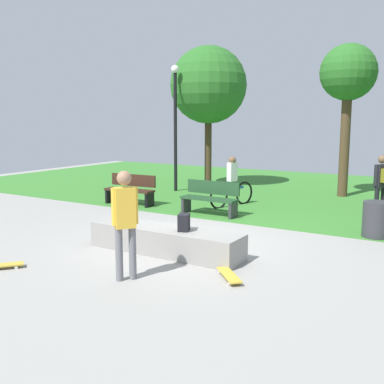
# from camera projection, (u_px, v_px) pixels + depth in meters

# --- Properties ---
(ground_plane) EXTENTS (28.00, 28.00, 0.00)m
(ground_plane) POSITION_uv_depth(u_px,v_px,m) (187.00, 243.00, 9.69)
(ground_plane) COLOR gray
(grass_lawn) EXTENTS (26.60, 11.82, 0.01)m
(grass_lawn) POSITION_uv_depth(u_px,v_px,m) (306.00, 192.00, 16.52)
(grass_lawn) COLOR #387A2D
(grass_lawn) RESTS_ON ground_plane
(concrete_ledge) EXTENTS (3.18, 0.76, 0.50)m
(concrete_ledge) POSITION_uv_depth(u_px,v_px,m) (165.00, 240.00, 8.93)
(concrete_ledge) COLOR gray
(concrete_ledge) RESTS_ON ground_plane
(backpack_on_ledge) EXTENTS (0.29, 0.34, 0.32)m
(backpack_on_ledge) POSITION_uv_depth(u_px,v_px,m) (184.00, 222.00, 8.64)
(backpack_on_ledge) COLOR black
(backpack_on_ledge) RESTS_ON concrete_ledge
(skater_performing_trick) EXTENTS (0.35, 0.38, 1.78)m
(skater_performing_trick) POSITION_uv_depth(u_px,v_px,m) (125.00, 216.00, 7.30)
(skater_performing_trick) COLOR slate
(skater_performing_trick) RESTS_ON ground_plane
(skateboard_spare) EXTENTS (0.70, 0.72, 0.08)m
(skateboard_spare) POSITION_uv_depth(u_px,v_px,m) (229.00, 275.00, 7.49)
(skateboard_spare) COLOR gold
(skateboard_spare) RESTS_ON ground_plane
(park_bench_near_path) EXTENTS (1.62, 0.54, 0.91)m
(park_bench_near_path) POSITION_uv_depth(u_px,v_px,m) (131.00, 189.00, 13.99)
(park_bench_near_path) COLOR #331E14
(park_bench_near_path) RESTS_ON ground_plane
(park_bench_by_oak) EXTENTS (1.61, 0.49, 0.91)m
(park_bench_by_oak) POSITION_uv_depth(u_px,v_px,m) (210.00, 197.00, 12.46)
(park_bench_by_oak) COLOR #1E4223
(park_bench_by_oak) RESTS_ON ground_plane
(tree_tall_oak) EXTENTS (1.83, 1.83, 5.00)m
(tree_tall_oak) POSITION_uv_depth(u_px,v_px,m) (348.00, 76.00, 14.92)
(tree_tall_oak) COLOR #4C3823
(tree_tall_oak) RESTS_ON grass_lawn
(tree_leaning_ash) EXTENTS (2.88, 2.88, 5.29)m
(tree_leaning_ash) POSITION_uv_depth(u_px,v_px,m) (208.00, 85.00, 17.20)
(tree_leaning_ash) COLOR #42301E
(tree_leaning_ash) RESTS_ON grass_lawn
(lamp_post) EXTENTS (0.28, 0.28, 4.45)m
(lamp_post) POSITION_uv_depth(u_px,v_px,m) (175.00, 116.00, 16.29)
(lamp_post) COLOR black
(lamp_post) RESTS_ON ground_plane
(trash_bin) EXTENTS (0.60, 0.60, 0.79)m
(trash_bin) POSITION_uv_depth(u_px,v_px,m) (376.00, 219.00, 10.10)
(trash_bin) COLOR #333338
(trash_bin) RESTS_ON ground_plane
(pedestrian_with_backpack) EXTENTS (0.45, 0.43, 1.65)m
(pedestrian_with_backpack) POSITION_uv_depth(u_px,v_px,m) (382.00, 180.00, 12.06)
(pedestrian_with_backpack) COLOR black
(pedestrian_with_backpack) RESTS_ON ground_plane
(cyclist_on_bicycle) EXTENTS (0.59, 1.76, 1.52)m
(cyclist_on_bicycle) POSITION_uv_depth(u_px,v_px,m) (232.00, 185.00, 13.72)
(cyclist_on_bicycle) COLOR black
(cyclist_on_bicycle) RESTS_ON ground_plane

